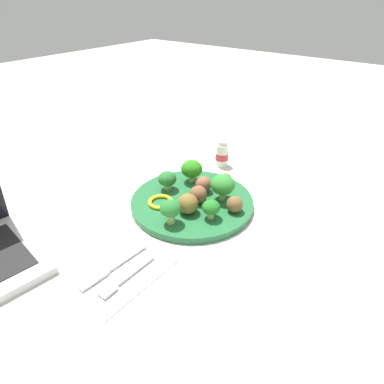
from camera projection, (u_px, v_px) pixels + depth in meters
The scene contains 17 objects.
ground_plane at pixel (192, 205), 0.77m from camera, with size 4.00×4.00×0.00m, color beige.
plate at pixel (192, 202), 0.77m from camera, with size 0.28×0.28×0.02m, color #236638.
broccoli_floret_mid_right at pixel (170, 209), 0.67m from camera, with size 0.04×0.04×0.05m.
broccoli_floret_mid_left at pixel (192, 169), 0.82m from camera, with size 0.05×0.05×0.06m.
broccoli_floret_front_left at pixel (223, 185), 0.74m from camera, with size 0.05×0.05×0.06m.
broccoli_floret_back_left at pixel (211, 208), 0.69m from camera, with size 0.04×0.04×0.04m.
broccoli_floret_front_right at pixel (168, 179), 0.79m from camera, with size 0.04×0.04×0.05m.
meatball_back_left at pixel (188, 204), 0.71m from camera, with size 0.04×0.04×0.04m, color brown.
meatball_front_left at pixel (198, 195), 0.74m from camera, with size 0.04×0.04×0.04m, color brown.
meatball_near_rim at pixel (225, 180), 0.81m from camera, with size 0.03×0.03×0.03m, color brown.
meatball_far_rim at pixel (204, 185), 0.78m from camera, with size 0.04×0.04×0.04m, color brown.
meatball_center at pixel (235, 204), 0.71m from camera, with size 0.04×0.04×0.04m, color brown.
pepper_ring_mid_left at pixel (161, 202), 0.75m from camera, with size 0.06×0.06×0.01m, color yellow.
napkin at pixel (121, 272), 0.59m from camera, with size 0.17×0.12×0.01m, color white.
fork at pixel (125, 277), 0.57m from camera, with size 0.12×0.02×0.01m.
knife at pixel (111, 267), 0.59m from camera, with size 0.15×0.02×0.01m.
yogurt_bottle at pixel (222, 155), 0.93m from camera, with size 0.04×0.04×0.07m.
Camera 1 is at (0.51, 0.39, 0.43)m, focal length 31.13 mm.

